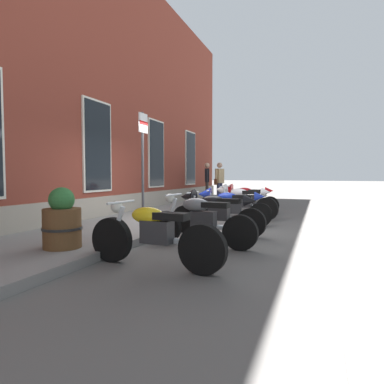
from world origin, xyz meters
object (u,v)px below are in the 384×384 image
object	(u,v)px
motorcycle_white_sport	(240,200)
barrel_planter	(62,222)
motorcycle_blue_sport	(228,205)
pedestrian_tan_coat	(220,180)
pedestrian_dark_jacket	(207,179)
parking_sign	(143,153)
motorcycle_yellow_naked	(153,234)
motorcycle_black_sport	(213,210)
motorcycle_grey_naked	(200,221)
motorcycle_red_sport	(245,197)

from	to	relation	value
motorcycle_white_sport	barrel_planter	xyz separation A→B (m)	(-5.50, 1.62, -0.01)
motorcycle_blue_sport	pedestrian_tan_coat	distance (m)	5.15
pedestrian_dark_jacket	parking_sign	distance (m)	7.50
motorcycle_blue_sport	barrel_planter	size ratio (longest dim) A/B	2.15
pedestrian_dark_jacket	motorcycle_yellow_naked	bearing A→B (deg)	-165.74
motorcycle_blue_sport	barrel_planter	bearing A→B (deg)	158.47
motorcycle_yellow_naked	parking_sign	distance (m)	3.33
motorcycle_yellow_naked	motorcycle_black_sport	bearing A→B (deg)	-0.57
parking_sign	motorcycle_blue_sport	bearing A→B (deg)	-45.60
motorcycle_grey_naked	pedestrian_tan_coat	size ratio (longest dim) A/B	1.25
motorcycle_yellow_naked	motorcycle_grey_naked	world-z (taller)	motorcycle_grey_naked
motorcycle_red_sport	pedestrian_dark_jacket	size ratio (longest dim) A/B	1.23
motorcycle_yellow_naked	motorcycle_blue_sport	size ratio (longest dim) A/B	1.04
motorcycle_yellow_naked	pedestrian_tan_coat	xyz separation A→B (m)	(8.99, 1.66, 0.61)
motorcycle_blue_sport	parking_sign	size ratio (longest dim) A/B	0.80
motorcycle_grey_naked	motorcycle_black_sport	xyz separation A→B (m)	(1.22, 0.13, 0.07)
motorcycle_grey_naked	motorcycle_black_sport	bearing A→B (deg)	6.22
motorcycle_black_sport	parking_sign	world-z (taller)	parking_sign
pedestrian_tan_coat	parking_sign	world-z (taller)	parking_sign
motorcycle_black_sport	motorcycle_blue_sport	xyz separation A→B (m)	(1.41, 0.05, -0.00)
motorcycle_yellow_naked	pedestrian_tan_coat	world-z (taller)	pedestrian_tan_coat
motorcycle_grey_naked	motorcycle_white_sport	world-z (taller)	motorcycle_white_sport
motorcycle_black_sport	motorcycle_blue_sport	distance (m)	1.41
barrel_planter	motorcycle_yellow_naked	bearing A→B (deg)	-91.23
motorcycle_yellow_naked	barrel_planter	world-z (taller)	barrel_planter
motorcycle_white_sport	barrel_planter	world-z (taller)	barrel_planter
barrel_planter	motorcycle_black_sport	bearing A→B (deg)	-31.78
motorcycle_grey_naked	motorcycle_yellow_naked	bearing A→B (deg)	174.01
motorcycle_blue_sport	pedestrian_dark_jacket	xyz separation A→B (m)	(5.85, 2.52, 0.56)
motorcycle_black_sport	barrel_planter	bearing A→B (deg)	148.22
motorcycle_blue_sport	motorcycle_yellow_naked	bearing A→B (deg)	-179.64
pedestrian_tan_coat	pedestrian_dark_jacket	bearing A→B (deg)	41.25
parking_sign	motorcycle_black_sport	bearing A→B (deg)	-84.71
motorcycle_yellow_naked	parking_sign	xyz separation A→B (m)	(2.59, 1.62, 1.34)
motorcycle_grey_naked	motorcycle_white_sport	size ratio (longest dim) A/B	0.98
motorcycle_red_sport	motorcycle_white_sport	bearing A→B (deg)	-174.60
motorcycle_grey_naked	motorcycle_white_sport	xyz separation A→B (m)	(4.01, 0.19, 0.09)
motorcycle_black_sport	barrel_planter	world-z (taller)	barrel_planter
motorcycle_red_sport	pedestrian_tan_coat	size ratio (longest dim) A/B	1.25
motorcycle_grey_naked	pedestrian_dark_jacket	xyz separation A→B (m)	(8.48, 2.70, 0.63)
motorcycle_yellow_naked	motorcycle_grey_naked	size ratio (longest dim) A/B	1.03
motorcycle_white_sport	motorcycle_red_sport	xyz separation A→B (m)	(1.35, 0.13, -0.01)
motorcycle_red_sport	pedestrian_dark_jacket	xyz separation A→B (m)	(3.11, 2.39, 0.55)
pedestrian_tan_coat	motorcycle_white_sport	bearing A→B (deg)	-154.73
motorcycle_red_sport	pedestrian_tan_coat	bearing A→B (deg)	35.56
motorcycle_blue_sport	motorcycle_red_sport	xyz separation A→B (m)	(2.74, 0.13, 0.01)
motorcycle_red_sport	motorcycle_yellow_naked	bearing A→B (deg)	-178.71
motorcycle_red_sport	parking_sign	size ratio (longest dim) A/B	0.81
motorcycle_red_sport	motorcycle_grey_naked	bearing A→B (deg)	-176.64
pedestrian_tan_coat	parking_sign	size ratio (longest dim) A/B	0.64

